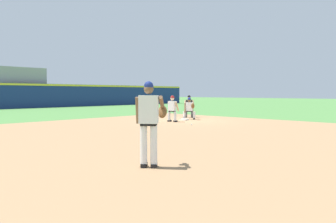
{
  "coord_description": "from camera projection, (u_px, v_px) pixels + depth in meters",
  "views": [
    {
      "loc": [
        -14.51,
        -12.5,
        1.61
      ],
      "look_at": [
        -6.82,
        -5.17,
        1.01
      ],
      "focal_mm": 35.0,
      "sensor_mm": 36.0,
      "label": 1
    }
  ],
  "objects": [
    {
      "name": "infield_dirt_patch",
      "position": [
        175.0,
        133.0,
        13.12
      ],
      "size": [
        18.0,
        18.0,
        0.01
      ],
      "primitive_type": "cube",
      "color": "#A87F56",
      "rests_on": "ground"
    },
    {
      "name": "first_baseman",
      "position": [
        190.0,
        107.0,
        19.7
      ],
      "size": [
        0.79,
        1.06,
        1.34
      ],
      "color": "black",
      "rests_on": "ground"
    },
    {
      "name": "stadium_seating_block",
      "position": [
        16.0,
        87.0,
        35.92
      ],
      "size": [
        5.54,
        3.35,
        4.35
      ],
      "color": "gray",
      "rests_on": "ground"
    },
    {
      "name": "outfield_wall",
      "position": [
        25.0,
        95.0,
        34.26
      ],
      "size": [
        48.0,
        0.54,
        2.6
      ],
      "color": "navy",
      "rests_on": "ground"
    },
    {
      "name": "pitcher",
      "position": [
        150.0,
        119.0,
        7.03
      ],
      "size": [
        0.85,
        0.57,
        1.86
      ],
      "color": "black",
      "rests_on": "ground"
    },
    {
      "name": "ground_plane",
      "position": [
        184.0,
        120.0,
        19.18
      ],
      "size": [
        160.0,
        160.0,
        0.0
      ],
      "primitive_type": "plane",
      "color": "#518942"
    },
    {
      "name": "baseball",
      "position": [
        192.0,
        125.0,
        16.26
      ],
      "size": [
        0.07,
        0.07,
        0.07
      ],
      "primitive_type": "sphere",
      "color": "white",
      "rests_on": "ground"
    },
    {
      "name": "baserunner",
      "position": [
        172.0,
        108.0,
        18.13
      ],
      "size": [
        0.49,
        0.63,
        1.46
      ],
      "color": "black",
      "rests_on": "ground"
    },
    {
      "name": "umpire",
      "position": [
        189.0,
        105.0,
        21.24
      ],
      "size": [
        0.65,
        0.68,
        1.46
      ],
      "color": "black",
      "rests_on": "ground"
    },
    {
      "name": "first_base_bag",
      "position": [
        184.0,
        120.0,
        19.18
      ],
      "size": [
        0.38,
        0.38,
        0.09
      ],
      "primitive_type": "cube",
      "color": "white",
      "rests_on": "ground"
    }
  ]
}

